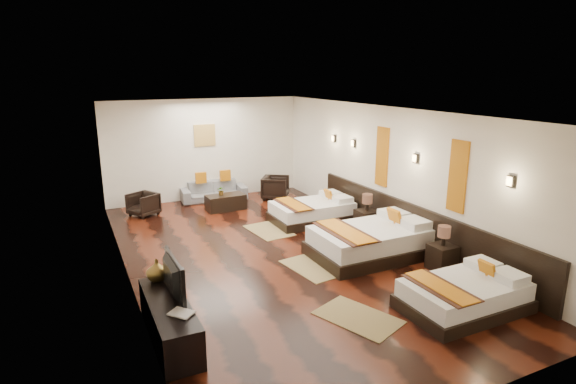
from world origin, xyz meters
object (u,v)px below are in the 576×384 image
sofa (214,191)px  bed_mid (372,241)px  bed_near (465,295)px  nightstand_a (442,254)px  tv_console (169,321)px  tv (168,277)px  nightstand_b (366,218)px  bed_far (313,211)px  coffee_table (226,202)px  table_plant (221,190)px  book (176,318)px  armchair_left (143,204)px  figurine (157,270)px  armchair_right (275,188)px

sofa → bed_mid: bearing=-68.6°
bed_near → sofa: (-1.59, 7.66, 0.02)m
nightstand_a → tv_console: size_ratio=0.46×
bed_near → tv: 4.38m
nightstand_a → sofa: size_ratio=0.46×
nightstand_b → tv: tv is taller
bed_far → coffee_table: bed_far is taller
table_plant → book: bearing=-112.7°
nightstand_a → tv: size_ratio=0.88×
bed_near → armchair_left: bed_near is taller
bed_near → tv_console: bearing=165.0°
book → sofa: book is taller
bed_mid → tv: (-4.15, -1.07, 0.52)m
sofa → bed_near: bearing=-73.7°
sofa → tv_console: bearing=-107.1°
nightstand_b → figurine: (-4.95, -1.77, 0.41)m
nightstand_b → tv_console: nightstand_b is taller
nightstand_a → armchair_right: bearing=97.3°
tv → figurine: (-0.05, 0.55, -0.11)m
book → figurine: bearing=90.0°
nightstand_a → book: 4.99m
tv_console → armchair_right: size_ratio=2.49×
bed_mid → armchair_right: size_ratio=3.21×
bed_near → bed_mid: size_ratio=0.80×
armchair_left → bed_near: bearing=-2.3°
bed_far → tv: size_ratio=2.03×
armchair_left → sofa: bearing=78.0°
nightstand_b → tv: 5.44m
bed_near → sofa: bed_near is taller
tv → armchair_right: bearing=-37.0°
bed_far → tv: tv is taller
table_plant → nightstand_b: bearing=-51.2°
armchair_right → tv_console: bearing=178.1°
bed_mid → nightstand_a: bearing=-56.0°
tv → coffee_table: 5.93m
nightstand_b → coffee_table: size_ratio=0.86×
bed_near → bed_far: size_ratio=0.96×
bed_mid → coffee_table: bearing=110.7°
coffee_table → sofa: bearing=90.0°
bed_near → table_plant: bearing=104.2°
bed_mid → figurine: size_ratio=7.10×
armchair_right → figurine: bearing=174.5°
nightstand_a → tv: 4.92m
bed_near → figurine: size_ratio=5.69×
armchair_left → coffee_table: armchair_left is taller
armchair_right → coffee_table: size_ratio=0.72×
nightstand_a → book: bearing=-172.9°
bed_near → nightstand_b: nightstand_b is taller
figurine → armchair_right: figurine is taller
bed_mid → figurine: bed_mid is taller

